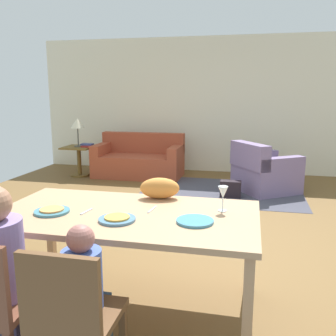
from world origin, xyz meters
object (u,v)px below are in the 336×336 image
(wine_glass, at_px, (223,193))
(dining_chair_child, at_px, (72,315))
(couch, at_px, (139,161))
(handbag, at_px, (230,189))
(cat, at_px, (160,188))
(armchair, at_px, (264,173))
(book_lower, at_px, (88,146))
(plate_near_child, at_px, (117,219))
(person_child, at_px, (86,307))
(table_lamp, at_px, (77,124))
(dining_table, at_px, (126,221))
(person_man, at_px, (3,283))
(side_table, at_px, (79,157))
(book_upper, at_px, (87,144))
(plate_near_woman, at_px, (195,221))
(plate_near_man, at_px, (52,211))

(wine_glass, bearing_deg, dining_chair_child, -122.81)
(couch, xyz_separation_m, handbag, (1.83, -1.16, -0.17))
(cat, xyz_separation_m, armchair, (0.93, 3.33, -0.53))
(handbag, bearing_deg, book_lower, 162.61)
(plate_near_child, xyz_separation_m, wine_glass, (0.68, 0.36, 0.12))
(dining_chair_child, xyz_separation_m, person_child, (-0.00, 0.17, -0.06))
(couch, relative_size, table_lamp, 3.09)
(plate_near_child, bearing_deg, handbag, 80.47)
(person_child, height_order, table_lamp, table_lamp)
(dining_table, xyz_separation_m, person_man, (-0.52, -0.69, -0.18))
(wine_glass, height_order, person_child, wine_glass)
(side_table, bearing_deg, armchair, -7.04)
(dining_table, xyz_separation_m, wine_glass, (0.68, 0.18, 0.20))
(plate_near_child, height_order, table_lamp, table_lamp)
(cat, distance_m, side_table, 4.57)
(side_table, bearing_deg, cat, -55.83)
(person_man, distance_m, book_upper, 5.20)
(plate_near_woman, relative_size, dining_chair_child, 0.29)
(dining_table, relative_size, plate_near_child, 7.51)
(wine_glass, distance_m, table_lamp, 5.04)
(book_lower, distance_m, handbag, 2.94)
(dining_chair_child, height_order, cat, cat)
(dining_table, height_order, handbag, dining_table)
(dining_table, bearing_deg, book_upper, 118.02)
(plate_near_man, relative_size, cat, 0.78)
(plate_near_child, xyz_separation_m, plate_near_woman, (0.52, 0.08, 0.00))
(person_child, distance_m, side_table, 5.43)
(couch, height_order, book_upper, couch)
(dining_chair_child, relative_size, couch, 0.52)
(cat, relative_size, book_lower, 1.45)
(couch, bearing_deg, plate_near_woman, -68.62)
(plate_near_woman, distance_m, cat, 0.63)
(person_man, xyz_separation_m, cat, (0.67, 1.10, 0.33))
(plate_near_man, relative_size, person_child, 0.27)
(dining_table, relative_size, dining_chair_child, 2.16)
(person_man, relative_size, book_upper, 5.04)
(person_man, xyz_separation_m, table_lamp, (-1.88, 4.86, 0.50))
(person_man, distance_m, person_child, 0.53)
(person_child, relative_size, side_table, 1.59)
(dining_table, distance_m, couch, 4.62)
(book_upper, bearing_deg, couch, 12.05)
(couch, relative_size, book_upper, 7.59)
(dining_table, height_order, book_upper, dining_table)
(plate_near_man, relative_size, handbag, 0.78)
(couch, bearing_deg, person_child, -76.23)
(couch, distance_m, handbag, 2.18)
(book_lower, relative_size, handbag, 0.69)
(dining_table, xyz_separation_m, dining_chair_child, (0.00, -0.87, -0.20))
(plate_near_man, distance_m, person_man, 0.63)
(person_man, relative_size, handbag, 3.47)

